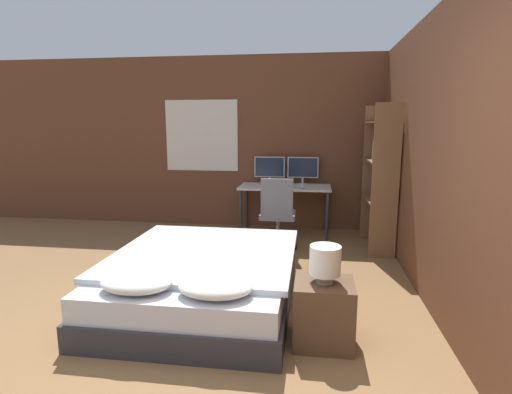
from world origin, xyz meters
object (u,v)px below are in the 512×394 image
nightstand (323,313)px  bedside_lamp (325,261)px  monitor_left (270,168)px  office_chair (278,220)px  bookshelf (381,170)px  desk (285,192)px  monitor_right (303,169)px  keyboard (284,188)px  bed (203,279)px  computer_mouse (302,187)px

nightstand → bedside_lamp: bearing=180.0°
nightstand → monitor_left: bearing=103.1°
office_chair → bookshelf: bearing=8.0°
bedside_lamp → monitor_left: 3.40m
desk → office_chair: (-0.04, -0.81, -0.24)m
monitor_left → monitor_right: 0.52m
bedside_lamp → keyboard: bedside_lamp is taller
monitor_left → office_chair: monitor_left is taller
bed → keyboard: 2.45m
bed → desk: desk is taller
bed → keyboard: keyboard is taller
office_chair → monitor_right: bearing=74.0°
nightstand → computer_mouse: 2.92m
office_chair → bookshelf: (1.32, 0.18, 0.67)m
monitor_left → keyboard: 0.55m
bedside_lamp → monitor_right: (-0.25, 3.30, 0.31)m
bedside_lamp → desk: bearing=99.4°
monitor_left → keyboard: monitor_left is taller
desk → bookshelf: bearing=-25.9°
desk → bookshelf: size_ratio=0.72×
bed → computer_mouse: 2.52m
monitor_left → keyboard: size_ratio=1.36×
monitor_right → monitor_left: bearing=180.0°
bedside_lamp → computer_mouse: size_ratio=4.04×
keyboard → desk: bearing=90.0°
bed → desk: 2.63m
monitor_left → computer_mouse: bearing=-39.6°
monitor_left → bookshelf: (1.54, -0.84, 0.10)m
bedside_lamp → keyboard: (-0.51, 2.87, 0.08)m
nightstand → bookshelf: (0.77, 2.46, 0.82)m
bed → nightstand: size_ratio=4.06×
desk → bookshelf: (1.28, -0.62, 0.43)m
keyboard → office_chair: 0.69m
monitor_right → computer_mouse: size_ratio=6.73×
bed → monitor_left: 2.87m
bed → desk: size_ratio=1.47×
bedside_lamp → keyboard: 2.92m
keyboard → bookshelf: 1.39m
bedside_lamp → bookshelf: size_ratio=0.15×
office_chair → keyboard: bearing=86.5°
desk → keyboard: size_ratio=3.93×
monitor_left → monitor_right: bearing=0.0°
nightstand → bed: bearing=153.4°
bedside_lamp → monitor_left: (-0.77, 3.30, 0.31)m
bed → office_chair: bearing=72.5°
monitor_left → office_chair: bearing=-77.8°
keyboard → computer_mouse: (0.26, 0.00, 0.01)m
monitor_left → keyboard: bearing=-59.1°
desk → monitor_left: bearing=139.9°
nightstand → desk: desk is taller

